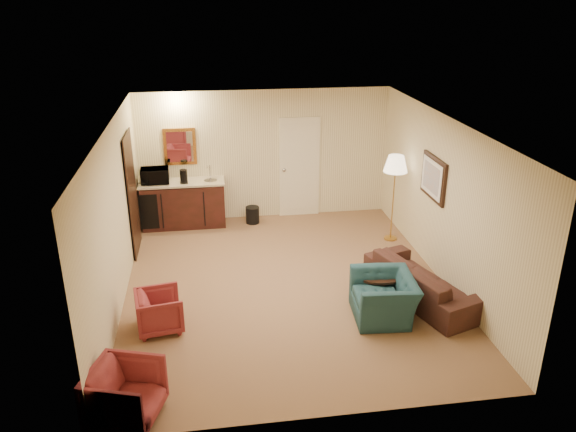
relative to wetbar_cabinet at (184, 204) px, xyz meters
name	(u,v)px	position (x,y,z in m)	size (l,w,h in m)	color
ground	(286,285)	(1.65, -2.72, -0.46)	(6.00, 6.00, 0.00)	#876244
room_walls	(273,168)	(1.55, -1.95, 1.26)	(5.02, 6.01, 2.61)	beige
wetbar_cabinet	(184,204)	(0.00, 0.00, 0.00)	(1.64, 0.58, 0.92)	#3D1613
sofa	(424,275)	(3.63, -3.42, -0.07)	(2.02, 0.59, 0.79)	black
teal_armchair	(384,291)	(2.89, -3.82, -0.04)	(0.96, 0.62, 0.84)	#1E404C
rose_chair_near	(159,309)	(-0.25, -3.68, -0.15)	(0.60, 0.57, 0.62)	maroon
rose_chair_far	(125,392)	(-0.50, -5.43, -0.09)	(0.71, 0.66, 0.73)	maroon
coffee_table	(381,287)	(3.00, -3.38, -0.24)	(0.75, 0.51, 0.43)	black
floor_lamp	(393,198)	(3.85, -1.25, 0.36)	(0.43, 0.43, 1.64)	#B2873B
waste_bin	(253,215)	(1.35, -0.07, -0.29)	(0.27, 0.27, 0.34)	black
microwave	(155,174)	(-0.50, -0.01, 0.64)	(0.53, 0.29, 0.36)	black
coffee_maker	(184,176)	(0.05, -0.10, 0.59)	(0.14, 0.14, 0.27)	black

